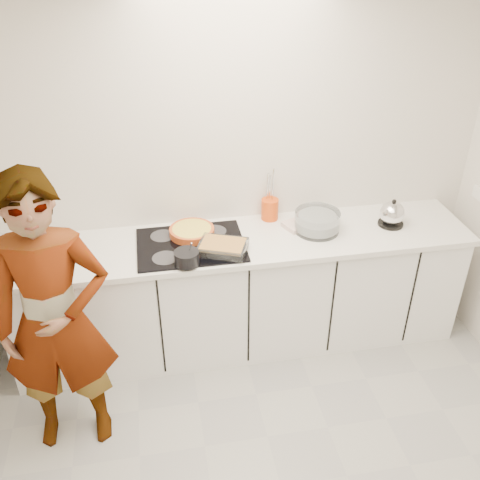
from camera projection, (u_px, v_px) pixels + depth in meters
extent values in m
cube|color=silver|center=(233.00, 168.00, 3.74)|extent=(3.60, 0.00, 2.60)
cube|color=white|center=(480.00, 194.00, 3.91)|extent=(0.02, 0.15, 0.09)
cube|color=white|center=(241.00, 294.00, 3.93)|extent=(3.20, 0.58, 0.87)
cube|color=white|center=(241.00, 242.00, 3.69)|extent=(3.24, 0.64, 0.04)
cube|color=black|center=(191.00, 245.00, 3.61)|extent=(0.72, 0.54, 0.01)
cylinder|color=#C74F1F|center=(192.00, 231.00, 3.69)|extent=(0.35, 0.35, 0.05)
cylinder|color=yellow|center=(192.00, 229.00, 3.68)|extent=(0.31, 0.31, 0.01)
cylinder|color=black|center=(187.00, 258.00, 3.38)|extent=(0.21, 0.21, 0.09)
cylinder|color=silver|center=(189.00, 250.00, 3.38)|extent=(0.05, 0.06, 0.14)
cube|color=silver|center=(223.00, 247.00, 3.51)|extent=(0.37, 0.33, 0.06)
cube|color=#C4823A|center=(223.00, 245.00, 3.50)|extent=(0.33, 0.29, 0.02)
cylinder|color=silver|center=(317.00, 222.00, 3.74)|extent=(0.39, 0.39, 0.15)
cylinder|color=white|center=(317.00, 224.00, 3.75)|extent=(0.33, 0.33, 0.07)
cube|color=white|center=(299.00, 224.00, 3.82)|extent=(0.25, 0.22, 0.03)
cylinder|color=black|center=(390.00, 224.00, 3.84)|extent=(0.22, 0.22, 0.02)
sphere|color=silver|center=(392.00, 213.00, 3.80)|extent=(0.21, 0.21, 0.17)
sphere|color=black|center=(394.00, 201.00, 3.75)|extent=(0.04, 0.04, 0.03)
cylinder|color=#D9460C|center=(270.00, 209.00, 3.89)|extent=(0.15, 0.15, 0.16)
imported|color=white|center=(55.00, 322.00, 2.96)|extent=(0.66, 0.43, 1.80)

